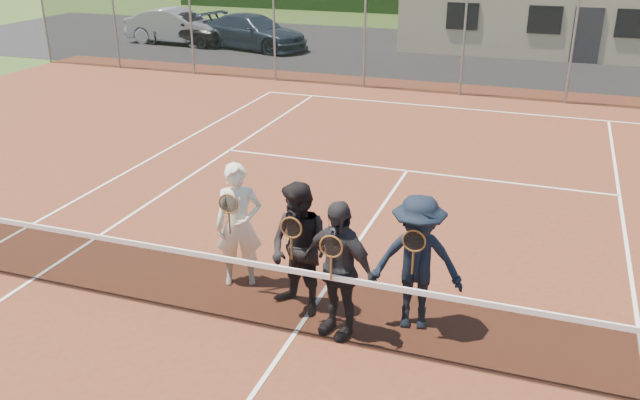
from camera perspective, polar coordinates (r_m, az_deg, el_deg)
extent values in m
plane|color=#304B1A|center=(27.31, 13.77, 11.59)|extent=(220.00, 220.00, 0.00)
cube|color=#562819|center=(8.74, -2.15, -11.29)|extent=(30.00, 30.00, 0.02)
cube|color=black|center=(27.99, 5.45, 12.38)|extent=(40.00, 12.00, 0.01)
cube|color=black|center=(39.07, 15.99, 15.31)|extent=(40.00, 1.20, 1.10)
imported|color=black|center=(29.97, -11.39, 14.10)|extent=(4.35, 2.11, 1.43)
imported|color=#9B9CA4|center=(30.14, -11.95, 14.11)|extent=(4.45, 1.74, 1.44)
imported|color=#1C2838|center=(28.37, -5.62, 13.90)|extent=(5.05, 3.02, 1.37)
cube|color=white|center=(19.43, 10.94, 7.65)|extent=(10.97, 0.06, 0.01)
cube|color=white|center=(10.75, -23.14, -6.25)|extent=(0.06, 23.77, 0.01)
cube|color=white|center=(14.26, 7.34, 2.45)|extent=(8.23, 0.06, 0.01)
cube|color=white|center=(8.73, -2.15, -11.21)|extent=(0.06, 12.80, 0.01)
cube|color=black|center=(8.48, -2.20, -8.65)|extent=(11.60, 0.02, 0.88)
cube|color=white|center=(8.26, -2.24, -5.98)|extent=(11.60, 0.03, 0.07)
cylinder|color=slate|center=(27.11, -22.18, 13.76)|extent=(0.07, 0.07, 3.00)
cylinder|color=slate|center=(25.25, -16.87, 13.90)|extent=(0.07, 0.07, 3.00)
cylinder|color=slate|center=(23.63, -10.78, 13.91)|extent=(0.07, 0.07, 3.00)
cylinder|color=slate|center=(22.29, -3.87, 13.75)|extent=(0.07, 0.07, 3.00)
cylinder|color=slate|center=(21.29, 3.78, 13.34)|extent=(0.07, 0.07, 3.00)
cylinder|color=slate|center=(20.69, 11.99, 12.65)|extent=(0.07, 0.07, 3.00)
cylinder|color=slate|center=(20.51, 20.46, 11.66)|extent=(0.07, 0.07, 3.00)
cube|color=black|center=(20.69, 11.99, 12.65)|extent=(30.00, 0.03, 3.00)
cube|color=beige|center=(30.95, 22.51, 14.42)|extent=(15.00, 8.00, 2.80)
cube|color=#2D2D33|center=(27.00, 21.52, 12.74)|extent=(1.00, 0.06, 2.00)
cube|color=black|center=(27.18, 11.91, 14.91)|extent=(1.20, 0.06, 1.00)
cube|color=black|center=(26.93, 18.41, 14.20)|extent=(1.20, 0.06, 1.00)
cube|color=black|center=(27.02, 24.91, 13.32)|extent=(1.20, 0.06, 1.00)
imported|color=silver|center=(9.54, -6.86, -2.12)|extent=(0.78, 0.67, 1.80)
torus|color=brown|center=(9.15, -7.72, -0.33)|extent=(0.29, 0.02, 0.29)
cylinder|color=black|center=(9.15, -7.72, -0.33)|extent=(0.25, 0.00, 0.25)
cylinder|color=brown|center=(9.26, -7.63, -1.92)|extent=(0.03, 0.03, 0.32)
imported|color=black|center=(8.79, -1.74, -4.20)|extent=(1.07, 0.96, 1.80)
torus|color=brown|center=(8.38, -2.44, -2.35)|extent=(0.29, 0.02, 0.29)
cylinder|color=black|center=(8.38, -2.44, -2.35)|extent=(0.25, 0.00, 0.25)
cylinder|color=brown|center=(8.50, -2.41, -4.06)|extent=(0.03, 0.03, 0.32)
imported|color=#252429|center=(8.32, 1.52, -5.81)|extent=(1.14, 0.77, 1.80)
torus|color=brown|center=(7.90, 0.94, -3.94)|extent=(0.29, 0.02, 0.29)
cylinder|color=black|center=(7.90, 0.94, -3.94)|extent=(0.25, 0.00, 0.25)
cylinder|color=brown|center=(8.03, 0.93, -5.73)|extent=(0.03, 0.03, 0.32)
imported|color=black|center=(8.54, 8.15, -5.28)|extent=(1.27, 0.87, 1.80)
torus|color=brown|center=(8.11, 7.92, -3.44)|extent=(0.29, 0.02, 0.29)
cylinder|color=black|center=(8.11, 7.92, -3.44)|extent=(0.25, 0.00, 0.25)
cylinder|color=brown|center=(8.23, 7.82, -5.19)|extent=(0.03, 0.03, 0.32)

